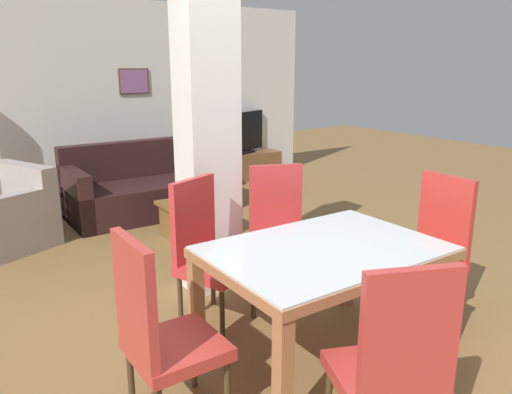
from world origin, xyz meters
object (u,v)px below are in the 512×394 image
(tv_stand, at_px, (243,166))
(tv_screen, at_px, (243,133))
(dining_chair_far_left, at_px, (206,249))
(sofa, at_px, (150,190))
(dining_chair_head_right, at_px, (433,244))
(dining_table, at_px, (324,271))
(dining_chair_far_right, at_px, (279,229))
(dining_chair_near_left, at_px, (393,363))
(armchair, at_px, (3,220))
(dining_chair_head_left, at_px, (159,330))
(coffee_table, at_px, (197,218))
(bottle, at_px, (179,190))

(tv_stand, relative_size, tv_screen, 1.27)
(dining_chair_far_left, bearing_deg, sofa, -126.67)
(dining_chair_head_right, height_order, sofa, dining_chair_head_right)
(dining_table, bearing_deg, dining_chair_far_right, 69.26)
(dining_chair_near_left, bearing_deg, tv_screen, 85.86)
(dining_chair_head_right, xyz_separation_m, armchair, (-2.44, 3.37, -0.26))
(dining_chair_head_right, xyz_separation_m, dining_chair_head_left, (-2.18, 0.00, 0.00))
(dining_chair_head_right, distance_m, sofa, 3.77)
(dining_chair_near_left, bearing_deg, dining_chair_far_left, 112.39)
(dining_chair_far_right, bearing_deg, dining_chair_near_left, 89.20)
(dining_chair_head_right, height_order, armchair, dining_chair_head_right)
(dining_chair_head_left, bearing_deg, dining_chair_near_left, 41.05)
(dining_chair_far_right, distance_m, dining_chair_head_right, 1.18)
(dining_table, distance_m, sofa, 3.73)
(dining_chair_far_left, xyz_separation_m, sofa, (0.73, 2.83, -0.25))
(coffee_table, relative_size, tv_screen, 0.74)
(dining_chair_head_right, distance_m, armchair, 4.17)
(dining_chair_head_right, relative_size, sofa, 0.52)
(dining_chair_far_right, relative_size, bottle, 3.57)
(armchair, xyz_separation_m, tv_stand, (3.73, 1.22, -0.07))
(dining_chair_far_left, relative_size, tv_screen, 1.05)
(dining_table, bearing_deg, dining_chair_near_left, -112.40)
(dining_chair_far_right, height_order, coffee_table, dining_chair_far_right)
(dining_chair_far_right, bearing_deg, sofa, -69.82)
(dining_chair_far_right, bearing_deg, armchair, -34.14)
(sofa, height_order, coffee_table, sofa)
(dining_chair_near_left, height_order, tv_screen, tv_screen)
(sofa, distance_m, coffee_table, 1.15)
(dining_chair_head_right, distance_m, bottle, 2.82)
(tv_stand, bearing_deg, dining_chair_far_left, -126.18)
(tv_stand, bearing_deg, sofa, -155.81)
(sofa, distance_m, bottle, 1.00)
(dining_chair_far_right, height_order, dining_chair_near_left, same)
(dining_chair_far_right, bearing_deg, bottle, -68.28)
(dining_chair_far_right, bearing_deg, coffee_table, -72.55)
(dining_chair_head_right, xyz_separation_m, dining_chair_near_left, (-1.43, -0.86, 0.00))
(dining_chair_near_left, bearing_deg, dining_chair_head_right, 53.30)
(dining_chair_head_right, bearing_deg, dining_chair_near_left, 120.90)
(coffee_table, xyz_separation_m, bottle, (-0.12, 0.17, 0.31))
(dining_chair_near_left, distance_m, tv_screen, 6.09)
(dining_table, height_order, armchair, armchair)
(bottle, bearing_deg, sofa, 86.64)
(dining_chair_far_left, xyz_separation_m, dining_chair_head_right, (1.43, -0.87, 0.00))
(dining_chair_head_right, relative_size, tv_screen, 1.05)
(dining_chair_far_left, relative_size, dining_chair_head_right, 1.00)
(sofa, height_order, bottle, sofa)
(tv_stand, bearing_deg, tv_screen, 0.00)
(dining_chair_near_left, relative_size, armchair, 0.93)
(dining_chair_far_right, bearing_deg, dining_chair_head_left, 53.31)
(dining_chair_head_left, relative_size, tv_screen, 1.05)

